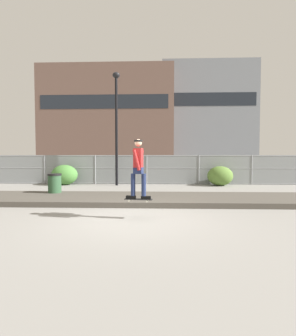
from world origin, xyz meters
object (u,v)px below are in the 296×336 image
object	(u,v)px
parked_car_near	(84,169)
shrub_left	(64,175)
skater	(138,165)
shrub_center	(220,176)
street_lamp	(116,115)
trash_bin	(55,185)
skateboard	(138,199)

from	to	relation	value
parked_car_near	shrub_left	distance (m)	3.53
shrub_left	skater	bearing A→B (deg)	-58.64
shrub_left	shrub_center	world-z (taller)	shrub_left
street_lamp	trash_bin	size ratio (longest dim) A/B	6.63
skateboard	skater	distance (m)	0.98
skater	parked_car_near	bearing A→B (deg)	112.56
skateboard	shrub_center	distance (m)	9.55
skateboard	trash_bin	xyz separation A→B (m)	(-3.96, 3.82, -0.04)
parked_car_near	trash_bin	xyz separation A→B (m)	(1.08, -8.30, -0.32)
street_lamp	skater	bearing A→B (deg)	-76.97
shrub_center	skateboard	bearing A→B (deg)	-116.88
skateboard	shrub_center	bearing A→B (deg)	63.12
street_lamp	parked_car_near	distance (m)	5.85
parked_car_near	shrub_left	world-z (taller)	parked_car_near
shrub_left	parked_car_near	bearing A→B (deg)	86.60
skater	shrub_left	distance (m)	10.12
parked_car_near	shrub_center	world-z (taller)	parked_car_near
skater	street_lamp	world-z (taller)	street_lamp
parked_car_near	skateboard	bearing A→B (deg)	-67.44
parked_car_near	shrub_left	xyz separation A→B (m)	(-0.21, -3.52, -0.21)
skater	street_lamp	xyz separation A→B (m)	(-1.97, 8.50, 2.71)
street_lamp	shrub_center	bearing A→B (deg)	0.20
skateboard	shrub_center	xyz separation A→B (m)	(4.32, 8.52, 0.03)
parked_car_near	street_lamp	bearing A→B (deg)	-49.74
skater	skateboard	bearing A→B (deg)	-26.57
skateboard	parked_car_near	size ratio (longest dim) A/B	0.18
skater	shrub_center	world-z (taller)	skater
street_lamp	parked_car_near	bearing A→B (deg)	130.26
skateboard	parked_car_near	distance (m)	13.13
street_lamp	trash_bin	xyz separation A→B (m)	(-1.99, -4.67, -3.73)
shrub_left	shrub_center	xyz separation A→B (m)	(9.56, -0.09, -0.03)
shrub_center	skater	bearing A→B (deg)	-116.88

